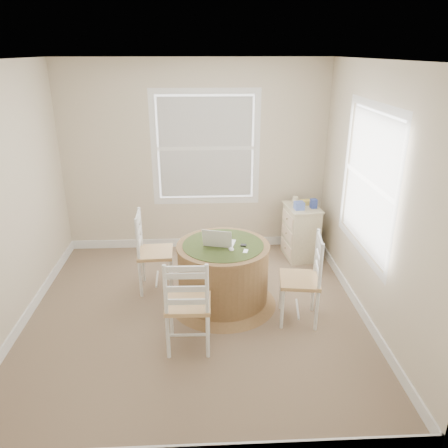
{
  "coord_description": "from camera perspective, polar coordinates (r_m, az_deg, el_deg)",
  "views": [
    {
      "loc": [
        0.11,
        -4.05,
        2.68
      ],
      "look_at": [
        0.33,
        0.45,
        0.88
      ],
      "focal_mm": 35.0,
      "sensor_mm": 36.0,
      "label": 1
    }
  ],
  "objects": [
    {
      "name": "round_table",
      "position": [
        4.86,
        -0.12,
        -6.25
      ],
      "size": [
        1.19,
        1.19,
        0.73
      ],
      "rotation": [
        0.0,
        0.0,
        -0.27
      ],
      "color": "olive",
      "rests_on": "ground"
    },
    {
      "name": "box_yellow",
      "position": [
        5.99,
        10.68,
        2.79
      ],
      "size": [
        0.16,
        0.12,
        0.06
      ],
      "primitive_type": "cube",
      "rotation": [
        0.0,
        0.0,
        0.11
      ],
      "color": "#E3C450",
      "rests_on": "corner_chest"
    },
    {
      "name": "box_blue",
      "position": [
        5.87,
        11.56,
        2.64
      ],
      "size": [
        0.09,
        0.09,
        0.12
      ],
      "primitive_type": "cube",
      "rotation": [
        0.0,
        0.0,
        0.11
      ],
      "color": "navy",
      "rests_on": "corner_chest"
    },
    {
      "name": "keys",
      "position": [
        4.68,
        2.56,
        -2.85
      ],
      "size": [
        0.07,
        0.06,
        0.02
      ],
      "primitive_type": "cube",
      "rotation": [
        0.0,
        0.0,
        -0.27
      ],
      "color": "black",
      "rests_on": "round_table"
    },
    {
      "name": "chair_near",
      "position": [
        4.16,
        -4.73,
        -10.29
      ],
      "size": [
        0.43,
        0.41,
        0.95
      ],
      "primitive_type": null,
      "rotation": [
        0.0,
        0.0,
        3.12
      ],
      "color": "white",
      "rests_on": "ground"
    },
    {
      "name": "mouse",
      "position": [
        4.59,
        0.96,
        -3.3
      ],
      "size": [
        0.08,
        0.1,
        0.03
      ],
      "primitive_type": "ellipsoid",
      "rotation": [
        0.0,
        0.0,
        -0.27
      ],
      "color": "white",
      "rests_on": "round_table"
    },
    {
      "name": "corner_chest",
      "position": [
        6.05,
        9.96,
        -1.01
      ],
      "size": [
        0.47,
        0.6,
        0.74
      ],
      "rotation": [
        0.0,
        0.0,
        0.11
      ],
      "color": "beige",
      "rests_on": "ground"
    },
    {
      "name": "laptop",
      "position": [
        4.71,
        -0.63,
        -2.37
      ],
      "size": [
        0.38,
        0.35,
        0.22
      ],
      "rotation": [
        0.0,
        0.0,
        2.88
      ],
      "color": "white",
      "rests_on": "round_table"
    },
    {
      "name": "cup_cream",
      "position": [
        6.02,
        9.32,
        3.14
      ],
      "size": [
        0.07,
        0.07,
        0.09
      ],
      "primitive_type": "cylinder",
      "color": "beige",
      "rests_on": "corner_chest"
    },
    {
      "name": "room",
      "position": [
        4.43,
        -1.93,
        3.63
      ],
      "size": [
        3.64,
        3.64,
        2.64
      ],
      "color": "#826952",
      "rests_on": "ground"
    },
    {
      "name": "tissue_box",
      "position": [
        5.79,
        9.81,
        2.4
      ],
      "size": [
        0.13,
        0.13,
        0.1
      ],
      "primitive_type": "cube",
      "rotation": [
        0.0,
        0.0,
        0.11
      ],
      "color": "#526ABD",
      "rests_on": "corner_chest"
    },
    {
      "name": "chair_right",
      "position": [
        4.61,
        9.85,
        -7.16
      ],
      "size": [
        0.45,
        0.47,
        0.95
      ],
      "primitive_type": null,
      "rotation": [
        0.0,
        0.0,
        -1.71
      ],
      "color": "white",
      "rests_on": "ground"
    },
    {
      "name": "phone",
      "position": [
        4.56,
        2.84,
        -3.62
      ],
      "size": [
        0.07,
        0.1,
        0.02
      ],
      "primitive_type": "cube",
      "rotation": [
        0.0,
        0.0,
        -0.27
      ],
      "color": "#B7BABF",
      "rests_on": "round_table"
    },
    {
      "name": "chair_left",
      "position": [
        5.18,
        -8.96,
        -3.66
      ],
      "size": [
        0.42,
        0.44,
        0.95
      ],
      "primitive_type": null,
      "rotation": [
        0.0,
        0.0,
        1.61
      ],
      "color": "white",
      "rests_on": "ground"
    }
  ]
}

